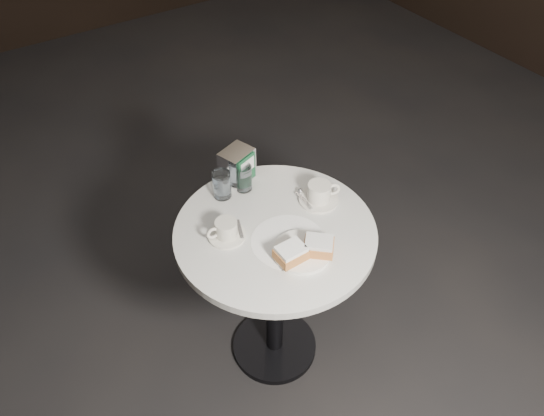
{
  "coord_description": "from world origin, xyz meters",
  "views": [
    {
      "loc": [
        -0.7,
        -1.05,
        2.05
      ],
      "look_at": [
        0.0,
        0.02,
        0.83
      ],
      "focal_mm": 35.0,
      "sensor_mm": 36.0,
      "label": 1
    }
  ],
  "objects_px": {
    "coffee_cup_left": "(226,230)",
    "napkin_dispenser": "(237,166)",
    "coffee_cup_right": "(319,194)",
    "water_glass_right": "(243,178)",
    "cafe_table": "(275,267)",
    "water_glass_left": "(222,185)",
    "beignet_plate": "(304,250)"
  },
  "relations": [
    {
      "from": "coffee_cup_left",
      "to": "cafe_table",
      "type": "bearing_deg",
      "value": -16.49
    },
    {
      "from": "water_glass_left",
      "to": "napkin_dispenser",
      "type": "height_order",
      "value": "napkin_dispenser"
    },
    {
      "from": "beignet_plate",
      "to": "water_glass_right",
      "type": "relative_size",
      "value": 2.33
    },
    {
      "from": "cafe_table",
      "to": "coffee_cup_left",
      "type": "height_order",
      "value": "coffee_cup_left"
    },
    {
      "from": "coffee_cup_right",
      "to": "napkin_dispenser",
      "type": "relative_size",
      "value": 1.33
    },
    {
      "from": "coffee_cup_left",
      "to": "napkin_dispenser",
      "type": "bearing_deg",
      "value": 57.38
    },
    {
      "from": "coffee_cup_right",
      "to": "cafe_table",
      "type": "bearing_deg",
      "value": -151.29
    },
    {
      "from": "napkin_dispenser",
      "to": "coffee_cup_left",
      "type": "bearing_deg",
      "value": -147.33
    },
    {
      "from": "cafe_table",
      "to": "napkin_dispenser",
      "type": "bearing_deg",
      "value": 84.75
    },
    {
      "from": "water_glass_right",
      "to": "beignet_plate",
      "type": "bearing_deg",
      "value": -91.27
    },
    {
      "from": "cafe_table",
      "to": "coffee_cup_left",
      "type": "xyz_separation_m",
      "value": [
        -0.16,
        0.06,
        0.23
      ]
    },
    {
      "from": "cafe_table",
      "to": "coffee_cup_left",
      "type": "relative_size",
      "value": 5.23
    },
    {
      "from": "cafe_table",
      "to": "coffee_cup_right",
      "type": "height_order",
      "value": "coffee_cup_right"
    },
    {
      "from": "coffee_cup_left",
      "to": "coffee_cup_right",
      "type": "bearing_deg",
      "value": 1.22
    },
    {
      "from": "cafe_table",
      "to": "coffee_cup_right",
      "type": "bearing_deg",
      "value": 9.34
    },
    {
      "from": "beignet_plate",
      "to": "water_glass_right",
      "type": "height_order",
      "value": "water_glass_right"
    },
    {
      "from": "beignet_plate",
      "to": "coffee_cup_right",
      "type": "distance_m",
      "value": 0.27
    },
    {
      "from": "beignet_plate",
      "to": "coffee_cup_left",
      "type": "xyz_separation_m",
      "value": [
        -0.17,
        0.21,
        0.0
      ]
    },
    {
      "from": "coffee_cup_left",
      "to": "napkin_dispenser",
      "type": "xyz_separation_m",
      "value": [
        0.18,
        0.23,
        0.04
      ]
    },
    {
      "from": "beignet_plate",
      "to": "coffee_cup_right",
      "type": "xyz_separation_m",
      "value": [
        0.2,
        0.18,
        0.01
      ]
    },
    {
      "from": "coffee_cup_right",
      "to": "water_glass_right",
      "type": "distance_m",
      "value": 0.28
    },
    {
      "from": "water_glass_right",
      "to": "napkin_dispenser",
      "type": "distance_m",
      "value": 0.06
    },
    {
      "from": "coffee_cup_right",
      "to": "water_glass_left",
      "type": "height_order",
      "value": "water_glass_left"
    },
    {
      "from": "water_glass_left",
      "to": "coffee_cup_left",
      "type": "bearing_deg",
      "value": -115.79
    },
    {
      "from": "cafe_table",
      "to": "coffee_cup_right",
      "type": "relative_size",
      "value": 4.04
    },
    {
      "from": "water_glass_left",
      "to": "cafe_table",
      "type": "bearing_deg",
      "value": -75.29
    },
    {
      "from": "beignet_plate",
      "to": "napkin_dispenser",
      "type": "xyz_separation_m",
      "value": [
        0.02,
        0.45,
        0.04
      ]
    },
    {
      "from": "coffee_cup_left",
      "to": "coffee_cup_right",
      "type": "xyz_separation_m",
      "value": [
        0.37,
        -0.03,
        0.0
      ]
    },
    {
      "from": "water_glass_right",
      "to": "napkin_dispenser",
      "type": "xyz_separation_m",
      "value": [
        0.01,
        0.05,
        0.02
      ]
    },
    {
      "from": "coffee_cup_left",
      "to": "water_glass_right",
      "type": "distance_m",
      "value": 0.25
    },
    {
      "from": "coffee_cup_left",
      "to": "coffee_cup_right",
      "type": "distance_m",
      "value": 0.37
    },
    {
      "from": "coffee_cup_left",
      "to": "beignet_plate",
      "type": "bearing_deg",
      "value": -46.25
    }
  ]
}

